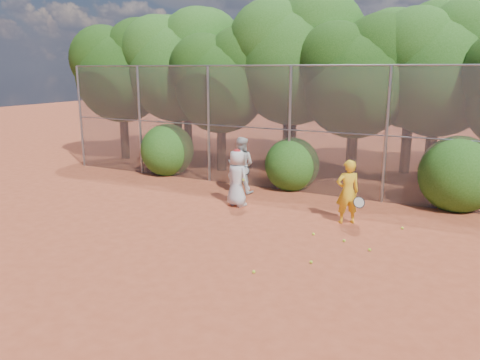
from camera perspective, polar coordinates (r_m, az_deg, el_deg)
The scene contains 23 objects.
ground at distance 9.88m, azimuth -1.40°, elevation -9.87°, with size 80.00×80.00×0.00m, color #A44125.
fence_back at distance 14.79m, azimuth 9.27°, elevation 6.06°, with size 20.05×0.09×4.03m.
tree_0 at distance 21.12m, azimuth -14.15°, elevation 13.12°, with size 4.38×3.81×6.00m.
tree_1 at distance 19.99m, azimuth -7.61°, elevation 14.07°, with size 4.64×4.03×6.35m.
tree_2 at distance 18.09m, azimuth -2.15°, elevation 12.41°, with size 3.99×3.47×5.47m.
tree_3 at distance 17.96m, azimuth 6.72°, elevation 14.91°, with size 4.89×4.26×6.70m.
tree_4 at distance 16.65m, azimuth 14.17°, elevation 12.53°, with size 4.19×3.64×5.73m.
tree_5 at distance 17.07m, azimuth 23.28°, elevation 12.86°, with size 4.51×3.92×6.17m.
tree_9 at distance 22.47m, azimuth -6.38°, elevation 14.47°, with size 4.83×4.20×6.62m.
tree_10 at distance 20.37m, azimuth 6.25°, elevation 15.40°, with size 5.15×4.48×7.06m.
tree_11 at distance 18.76m, azimuth 20.56°, elevation 13.40°, with size 4.64×4.03×6.35m.
bush_0 at distance 17.86m, azimuth -8.85°, elevation 3.91°, with size 2.00×2.00×2.00m, color #204F13.
bush_1 at distance 15.54m, azimuth 6.35°, elevation 2.19°, with size 1.80×1.80×1.80m, color #204F13.
bush_2 at distance 14.56m, azimuth 25.11°, elevation 1.03°, with size 2.20×2.20×2.20m, color #204F13.
player_yellow at distance 12.28m, azimuth 12.99°, elevation -1.42°, with size 0.89×0.68×1.67m.
player_teen at distance 13.49m, azimuth -0.34°, elevation 0.26°, with size 0.93×0.76×1.68m.
player_white at distance 14.94m, azimuth 0.09°, elevation 1.84°, with size 0.93×0.76×1.81m.
ball_0 at distance 11.45m, azimuth 8.95°, elevation -6.52°, with size 0.07×0.07×0.07m, color #B8DB27.
ball_1 at distance 11.15m, azimuth 12.57°, elevation -7.23°, with size 0.07×0.07×0.07m, color #B8DB27.
ball_2 at distance 9.87m, azimuth 8.66°, elevation -9.86°, with size 0.07×0.07×0.07m, color #B8DB27.
ball_3 at distance 10.76m, azimuth 15.52°, elevation -8.19°, with size 0.07×0.07×0.07m, color #B8DB27.
ball_4 at distance 9.33m, azimuth 1.69°, elevation -11.12°, with size 0.07×0.07×0.07m, color #B8DB27.
ball_5 at distance 12.40m, azimuth 19.18°, elevation -5.55°, with size 0.07×0.07×0.07m, color #B8DB27.
Camera 1 is at (4.31, -7.98, 3.91)m, focal length 35.00 mm.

